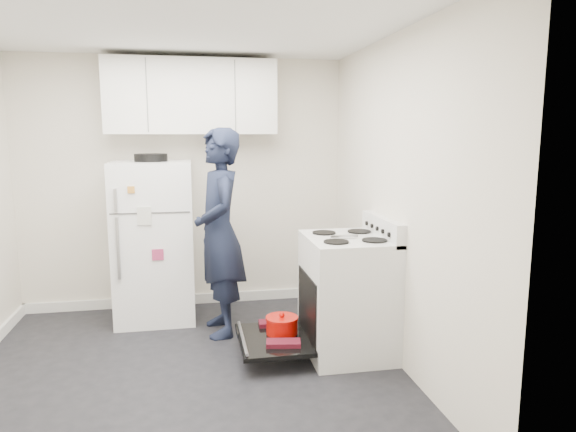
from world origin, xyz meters
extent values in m
cube|color=black|center=(0.00, 0.00, 0.00)|extent=(3.20, 3.20, 0.01)
cube|color=white|center=(0.00, 0.00, 2.50)|extent=(3.20, 3.20, 0.01)
cube|color=silver|center=(0.00, 1.60, 1.25)|extent=(3.20, 0.01, 2.50)
cube|color=silver|center=(0.00, -1.60, 1.25)|extent=(3.20, 0.01, 2.50)
cube|color=silver|center=(1.60, 0.00, 1.25)|extent=(0.01, 3.20, 2.50)
cube|color=white|center=(0.00, 1.59, 0.05)|extent=(3.20, 0.03, 0.10)
cube|color=silver|center=(1.28, 0.15, 0.46)|extent=(0.65, 0.76, 0.92)
cube|color=black|center=(1.21, 0.15, 0.40)|extent=(0.53, 0.60, 0.52)
cube|color=orange|center=(1.48, 0.15, 0.40)|extent=(0.02, 0.56, 0.46)
cylinder|color=black|center=(1.26, 0.15, 0.22)|extent=(0.34, 0.34, 0.02)
cube|color=silver|center=(1.56, 0.15, 1.01)|extent=(0.08, 0.76, 0.18)
cube|color=silver|center=(1.28, 0.15, 0.94)|extent=(0.65, 0.76, 0.03)
cube|color=#B2B2B7|center=(1.23, 0.10, 0.97)|extent=(0.22, 0.03, 0.01)
cube|color=black|center=(0.68, 0.15, 0.14)|extent=(0.55, 0.70, 0.03)
cylinder|color=#B2B2B7|center=(0.43, 0.15, 0.18)|extent=(0.02, 0.66, 0.02)
cylinder|color=#B00B05|center=(0.76, 0.23, 0.22)|extent=(0.25, 0.25, 0.12)
cylinder|color=#B00B05|center=(0.76, 0.23, 0.29)|extent=(0.26, 0.26, 0.02)
sphere|color=#B00B05|center=(0.76, 0.23, 0.32)|extent=(0.04, 0.04, 0.04)
cube|color=maroon|center=(0.73, -0.01, 0.18)|extent=(0.28, 0.17, 0.04)
cube|color=maroon|center=(0.73, 0.41, 0.18)|extent=(0.27, 0.14, 0.04)
cube|color=white|center=(-0.29, 1.25, 0.75)|extent=(0.72, 0.70, 1.50)
cube|color=#4C4C4C|center=(-0.29, 0.90, 1.07)|extent=(0.68, 0.01, 0.01)
cube|color=#B2B2B7|center=(-0.57, 0.88, 1.19)|extent=(0.02, 0.03, 0.20)
cube|color=#B2B2B7|center=(-0.57, 0.88, 0.77)|extent=(0.02, 0.03, 0.55)
cylinder|color=black|center=(-0.29, 1.25, 1.54)|extent=(0.30, 0.30, 0.07)
cube|color=orange|center=(-0.44, 0.89, 1.28)|extent=(0.06, 0.01, 0.06)
cube|color=#AF325E|center=(-0.24, 0.89, 0.70)|extent=(0.10, 0.01, 0.10)
cube|color=silver|center=(-0.34, 0.89, 1.05)|extent=(0.12, 0.01, 0.16)
cube|color=silver|center=(0.10, 1.43, 2.10)|extent=(1.60, 0.33, 0.70)
imported|color=black|center=(0.30, 0.76, 0.90)|extent=(0.51, 0.70, 1.81)
camera|label=1|loc=(0.07, -3.65, 1.76)|focal=32.00mm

